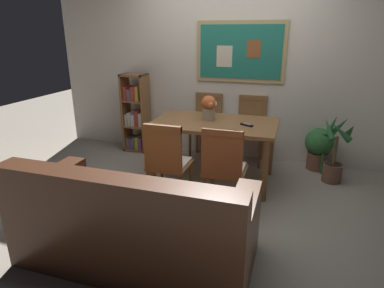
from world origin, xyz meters
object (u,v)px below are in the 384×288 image
(dining_table, at_px, (214,130))
(dining_chair_near_right, at_px, (224,164))
(potted_ivy, at_px, (319,147))
(dining_chair_far_left, at_px, (207,121))
(leather_couch, at_px, (134,227))
(bookshelf, at_px, (136,116))
(dining_chair_near_left, at_px, (167,159))
(dining_chair_far_right, at_px, (251,124))
(potted_palm, at_px, (335,154))
(flower_vase, at_px, (209,107))
(tv_remote, at_px, (247,125))

(dining_table, distance_m, dining_chair_near_right, 0.82)
(dining_table, relative_size, potted_ivy, 2.44)
(dining_chair_far_left, relative_size, leather_couch, 0.51)
(bookshelf, bearing_deg, leather_couch, -63.65)
(dining_chair_near_left, relative_size, dining_chair_near_right, 1.00)
(bookshelf, height_order, potted_ivy, bookshelf)
(leather_couch, bearing_deg, dining_chair_near_right, 61.32)
(dining_chair_far_right, relative_size, potted_ivy, 1.54)
(dining_chair_near_left, height_order, dining_chair_far_right, same)
(potted_palm, relative_size, flower_vase, 2.82)
(dining_chair_near_left, height_order, dining_chair_far_left, same)
(leather_couch, relative_size, bookshelf, 1.55)
(dining_chair_far_left, distance_m, potted_ivy, 1.55)
(tv_remote, bearing_deg, dining_chair_far_left, 129.61)
(dining_chair_near_left, distance_m, flower_vase, 0.95)
(dining_chair_far_right, relative_size, potted_palm, 1.11)
(leather_couch, xyz_separation_m, potted_palm, (1.60, 2.05, 0.04))
(potted_ivy, distance_m, potted_palm, 0.40)
(dining_chair_far_left, distance_m, bookshelf, 1.09)
(potted_ivy, relative_size, tv_remote, 3.77)
(dining_chair_far_right, distance_m, dining_chair_near_right, 1.54)
(dining_table, distance_m, leather_couch, 1.72)
(dining_chair_far_right, bearing_deg, dining_table, -112.55)
(dining_chair_near_right, bearing_deg, dining_chair_far_right, 88.61)
(dining_chair_near_right, xyz_separation_m, potted_palm, (1.10, 1.15, -0.18))
(dining_chair_far_left, relative_size, flower_vase, 3.14)
(dining_chair_far_left, height_order, bookshelf, bookshelf)
(dining_chair_far_right, bearing_deg, dining_chair_near_right, -91.39)
(leather_couch, height_order, potted_palm, leather_couch)
(dining_chair_far_right, distance_m, leather_couch, 2.52)
(potted_palm, bearing_deg, flower_vase, -167.75)
(tv_remote, bearing_deg, potted_palm, 23.95)
(tv_remote, bearing_deg, dining_chair_far_right, 94.16)
(dining_chair_near_left, height_order, leather_couch, dining_chair_near_left)
(dining_chair_far_right, bearing_deg, dining_chair_near_left, -111.17)
(leather_couch, height_order, flower_vase, flower_vase)
(dining_chair_near_left, distance_m, dining_chair_near_right, 0.57)
(dining_chair_far_left, relative_size, potted_ivy, 1.54)
(dining_table, bearing_deg, leather_couch, -97.17)
(dining_chair_far_right, bearing_deg, potted_palm, -20.46)
(flower_vase, xyz_separation_m, tv_remote, (0.47, -0.12, -0.15))
(leather_couch, relative_size, flower_vase, 6.21)
(dining_chair_far_left, bearing_deg, potted_palm, -12.81)
(bookshelf, distance_m, tv_remote, 1.94)
(potted_ivy, distance_m, tv_remote, 1.25)
(dining_chair_near_right, distance_m, potted_ivy, 1.79)
(dining_chair_far_left, bearing_deg, dining_table, -68.57)
(potted_palm, bearing_deg, potted_ivy, 113.46)
(bookshelf, bearing_deg, potted_ivy, 0.98)
(dining_chair_near_right, bearing_deg, dining_table, 110.46)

